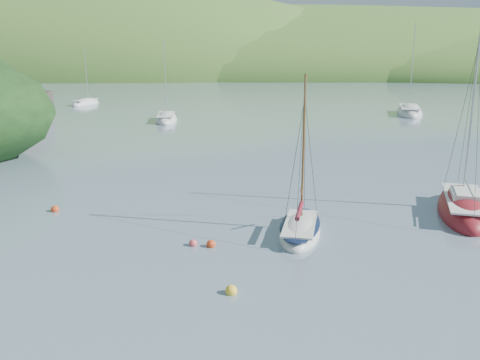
{
  "coord_description": "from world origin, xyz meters",
  "views": [
    {
      "loc": [
        1.19,
        -20.93,
        9.95
      ],
      "look_at": [
        0.23,
        8.0,
        2.45
      ],
      "focal_mm": 40.0,
      "sensor_mm": 36.0,
      "label": 1
    }
  ],
  "objects_px": {
    "sloop_red": "(464,210)",
    "distant_sloop_b": "(409,113)",
    "distant_sloop_c": "(85,104)",
    "distant_sloop_a": "(166,120)",
    "daysailer_white": "(300,230)"
  },
  "relations": [
    {
      "from": "distant_sloop_b",
      "to": "distant_sloop_c",
      "type": "xyz_separation_m",
      "value": [
        -49.6,
        10.51,
        -0.05
      ]
    },
    {
      "from": "sloop_red",
      "to": "distant_sloop_a",
      "type": "height_order",
      "value": "sloop_red"
    },
    {
      "from": "distant_sloop_a",
      "to": "distant_sloop_b",
      "type": "height_order",
      "value": "distant_sloop_b"
    },
    {
      "from": "distant_sloop_a",
      "to": "distant_sloop_c",
      "type": "height_order",
      "value": "distant_sloop_a"
    },
    {
      "from": "daysailer_white",
      "to": "sloop_red",
      "type": "relative_size",
      "value": 0.72
    },
    {
      "from": "daysailer_white",
      "to": "sloop_red",
      "type": "bearing_deg",
      "value": 30.02
    },
    {
      "from": "daysailer_white",
      "to": "distant_sloop_c",
      "type": "relative_size",
      "value": 0.95
    },
    {
      "from": "sloop_red",
      "to": "distant_sloop_b",
      "type": "bearing_deg",
      "value": 92.81
    },
    {
      "from": "daysailer_white",
      "to": "distant_sloop_a",
      "type": "distance_m",
      "value": 43.81
    },
    {
      "from": "distant_sloop_a",
      "to": "distant_sloop_c",
      "type": "bearing_deg",
      "value": 125.22
    },
    {
      "from": "distant_sloop_b",
      "to": "distant_sloop_c",
      "type": "relative_size",
      "value": 1.45
    },
    {
      "from": "sloop_red",
      "to": "distant_sloop_b",
      "type": "distance_m",
      "value": 46.24
    },
    {
      "from": "daysailer_white",
      "to": "distant_sloop_b",
      "type": "distance_m",
      "value": 52.76
    },
    {
      "from": "daysailer_white",
      "to": "distant_sloop_a",
      "type": "xyz_separation_m",
      "value": [
        -14.15,
        41.46,
        -0.02
      ]
    },
    {
      "from": "sloop_red",
      "to": "distant_sloop_a",
      "type": "distance_m",
      "value": 44.74
    }
  ]
}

